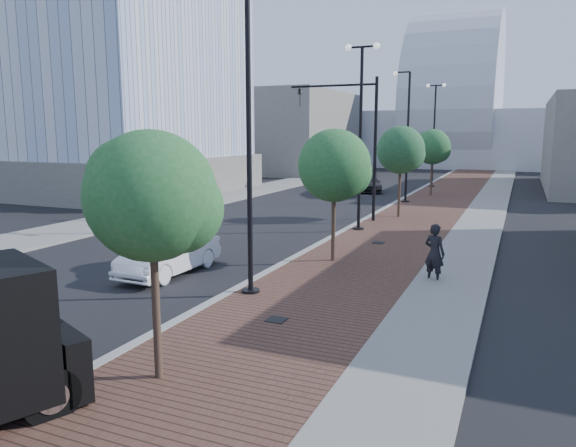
% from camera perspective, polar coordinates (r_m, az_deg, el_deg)
% --- Properties ---
extents(sidewalk, '(7.00, 140.00, 0.12)m').
position_cam_1_polar(sidewalk, '(44.93, 17.42, 2.84)').
color(sidewalk, '#4C2D23').
rests_on(sidewalk, ground).
extents(concrete_strip, '(2.40, 140.00, 0.13)m').
position_cam_1_polar(concrete_strip, '(44.73, 20.86, 2.63)').
color(concrete_strip, slate).
rests_on(concrete_strip, ground).
extents(curb, '(0.30, 140.00, 0.14)m').
position_cam_1_polar(curb, '(45.42, 13.03, 3.12)').
color(curb, gray).
rests_on(curb, ground).
extents(west_sidewalk, '(4.00, 140.00, 0.12)m').
position_cam_1_polar(west_sidewalk, '(49.43, -1.98, 3.86)').
color(west_sidewalk, slate).
rests_on(west_sidewalk, ground).
extents(white_sedan, '(1.62, 4.51, 1.48)m').
position_cam_1_polar(white_sedan, '(19.77, -12.42, -3.15)').
color(white_sedan, white).
rests_on(white_sedan, ground).
extents(dark_car_mid, '(3.58, 5.85, 1.52)m').
position_cam_1_polar(dark_car_mid, '(44.56, 5.43, 4.09)').
color(dark_car_mid, black).
rests_on(dark_car_mid, ground).
extents(dark_car_far, '(3.29, 5.09, 1.37)m').
position_cam_1_polar(dark_car_far, '(46.62, 8.58, 4.18)').
color(dark_car_far, black).
rests_on(dark_car_far, ground).
extents(pedestrian, '(0.87, 0.73, 2.02)m').
position_cam_1_polar(pedestrian, '(18.84, 15.22, -3.05)').
color(pedestrian, black).
rests_on(pedestrian, ground).
extents(streetlight_1, '(1.44, 0.56, 9.21)m').
position_cam_1_polar(streetlight_1, '(16.32, -4.48, 7.16)').
color(streetlight_1, black).
rests_on(streetlight_1, ground).
extents(streetlight_2, '(1.72, 0.56, 9.28)m').
position_cam_1_polar(streetlight_2, '(27.46, 7.65, 9.10)').
color(streetlight_2, black).
rests_on(streetlight_2, ground).
extents(streetlight_3, '(1.44, 0.56, 9.21)m').
position_cam_1_polar(streetlight_3, '(39.17, 12.34, 8.41)').
color(streetlight_3, black).
rests_on(streetlight_3, ground).
extents(streetlight_4, '(1.72, 0.56, 9.28)m').
position_cam_1_polar(streetlight_4, '(50.97, 15.16, 9.07)').
color(streetlight_4, black).
rests_on(streetlight_4, ground).
extents(traffic_mast, '(5.09, 0.20, 8.00)m').
position_cam_1_polar(traffic_mast, '(30.59, 7.58, 9.46)').
color(traffic_mast, black).
rests_on(traffic_mast, ground).
extents(tree_0, '(2.57, 2.55, 5.10)m').
position_cam_1_polar(tree_0, '(10.70, -13.96, 2.76)').
color(tree_0, '#382619').
rests_on(tree_0, ground).
extents(tree_1, '(2.76, 2.76, 5.17)m').
position_cam_1_polar(tree_1, '(20.52, 5.05, 6.09)').
color(tree_1, '#382619').
rests_on(tree_1, ground).
extents(tree_2, '(2.76, 2.76, 5.41)m').
position_cam_1_polar(tree_2, '(32.11, 11.91, 7.61)').
color(tree_2, '#382619').
rests_on(tree_2, ground).
extents(tree_3, '(2.74, 2.74, 5.27)m').
position_cam_1_polar(tree_3, '(43.93, 15.11, 7.81)').
color(tree_3, '#382619').
rests_on(tree_3, ground).
extents(tower_podium, '(19.00, 19.00, 3.00)m').
position_cam_1_polar(tower_podium, '(48.68, -17.99, 5.01)').
color(tower_podium, '#636059').
rests_on(tower_podium, ground).
extents(convention_center, '(50.00, 30.00, 50.00)m').
position_cam_1_polar(convention_center, '(89.99, 17.25, 9.84)').
color(convention_center, '#B2B5BD').
rests_on(convention_center, ground).
extents(commercial_block_nw, '(14.00, 20.00, 10.00)m').
position_cam_1_polar(commercial_block_nw, '(70.28, -0.14, 9.61)').
color(commercial_block_nw, slate).
rests_on(commercial_block_nw, ground).
extents(utility_cover_1, '(0.50, 0.50, 0.02)m').
position_cam_1_polar(utility_cover_1, '(14.52, -1.23, -10.12)').
color(utility_cover_1, black).
rests_on(utility_cover_1, sidewalk).
extents(utility_cover_2, '(0.50, 0.50, 0.02)m').
position_cam_1_polar(utility_cover_2, '(24.60, 9.53, -2.01)').
color(utility_cover_2, black).
rests_on(utility_cover_2, sidewalk).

